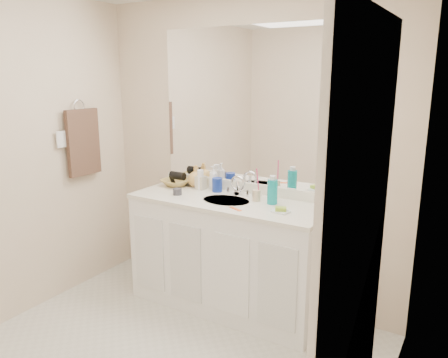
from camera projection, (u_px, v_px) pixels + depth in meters
wall_back at (245, 152)px, 3.45m from camera, size 2.60×0.02×2.40m
wall_right at (378, 231)px, 1.72m from camera, size 0.02×2.60×2.40m
vanity_cabinet at (227, 255)px, 3.40m from camera, size 1.50×0.55×0.85m
countertop at (227, 201)px, 3.30m from camera, size 1.52×0.57×0.03m
backsplash at (244, 187)px, 3.51m from camera, size 1.52×0.03×0.08m
sink_basin at (226, 202)px, 3.28m from camera, size 0.37×0.37×0.02m
faucet at (238, 188)px, 3.42m from camera, size 0.02×0.02×0.11m
mirror at (245, 107)px, 3.36m from camera, size 1.48×0.01×1.20m
blue_mug at (217, 185)px, 3.51m from camera, size 0.09×0.09×0.11m
tan_cup at (256, 195)px, 3.26m from camera, size 0.07×0.07×0.08m
toothbrush at (258, 181)px, 3.23m from camera, size 0.02×0.04×0.20m
mouthwash_bottle at (272, 192)px, 3.17m from camera, size 0.10×0.10×0.18m
soap_dish at (281, 212)px, 2.99m from camera, size 0.12×0.11×0.01m
green_soap at (281, 209)px, 2.98m from camera, size 0.09×0.08×0.03m
orange_comb at (235, 209)px, 3.06m from camera, size 0.11×0.07×0.00m
dark_jar at (177, 192)px, 3.43m from camera, size 0.09×0.09×0.05m
extra_white_bottle at (200, 180)px, 3.56m from camera, size 0.06×0.06×0.16m
soap_bottle_white at (214, 178)px, 3.57m from camera, size 0.08×0.08×0.20m
soap_bottle_cream at (201, 179)px, 3.58m from camera, size 0.08×0.08×0.16m
soap_bottle_yellow at (196, 176)px, 3.67m from camera, size 0.15×0.15×0.18m
wicker_basket at (176, 182)px, 3.70m from camera, size 0.26×0.26×0.06m
hair_dryer at (178, 176)px, 3.68m from camera, size 0.14×0.07×0.07m
towel_ring at (79, 106)px, 3.57m from camera, size 0.01×0.11×0.11m
hand_towel at (83, 142)px, 3.63m from camera, size 0.04×0.32×0.55m
switch_plate at (61, 139)px, 3.47m from camera, size 0.01×0.08×0.13m
door at (351, 310)px, 1.52m from camera, size 0.02×0.82×2.00m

